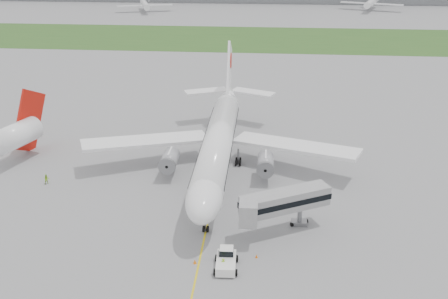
# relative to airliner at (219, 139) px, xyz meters

# --- Properties ---
(ground) EXTENTS (600.00, 600.00, 0.00)m
(ground) POSITION_rel_airliner_xyz_m (0.00, -4.87, -5.66)
(ground) COLOR gray
(ground) RESTS_ON ground
(apron_markings) EXTENTS (70.00, 70.00, 0.04)m
(apron_markings) POSITION_rel_airliner_xyz_m (0.00, -9.87, -5.66)
(apron_markings) COLOR yellow
(apron_markings) RESTS_ON ground
(grass_strip) EXTENTS (600.00, 50.00, 0.02)m
(grass_strip) POSITION_rel_airliner_xyz_m (0.00, 115.13, -5.65)
(grass_strip) COLOR #2C5720
(grass_strip) RESTS_ON ground
(airliner) EXTENTS (48.13, 53.95, 17.88)m
(airliner) POSITION_rel_airliner_xyz_m (0.00, 0.00, 0.00)
(airliner) COLOR white
(airliner) RESTS_ON ground
(pushback_tug) EXTENTS (3.00, 4.33, 2.18)m
(pushback_tug) POSITION_rel_airliner_xyz_m (3.46, -27.40, -4.66)
(pushback_tug) COLOR white
(pushback_tug) RESTS_ON ground
(jet_bridge) EXTENTS (12.80, 9.32, 6.29)m
(jet_bridge) POSITION_rel_airliner_xyz_m (10.08, -19.11, -1.01)
(jet_bridge) COLOR #A0A0A2
(jet_bridge) RESTS_ON ground
(safety_cone_left) EXTENTS (0.43, 0.43, 0.60)m
(safety_cone_left) POSITION_rel_airliner_xyz_m (-0.50, -27.14, -5.36)
(safety_cone_left) COLOR orange
(safety_cone_left) RESTS_ON ground
(safety_cone_right) EXTENTS (0.35, 0.35, 0.48)m
(safety_cone_right) POSITION_rel_airliner_xyz_m (7.16, -25.26, -5.42)
(safety_cone_right) COLOR orange
(safety_cone_right) RESTS_ON ground
(ground_crew_near) EXTENTS (0.73, 0.59, 1.74)m
(ground_crew_near) POSITION_rel_airliner_xyz_m (3.14, -28.20, -4.79)
(ground_crew_near) COLOR #9FDB24
(ground_crew_near) RESTS_ON ground
(ground_crew_far) EXTENTS (1.05, 1.03, 1.70)m
(ground_crew_far) POSITION_rel_airliner_xyz_m (-27.66, -7.95, -4.81)
(ground_crew_far) COLOR #89C621
(ground_crew_far) RESTS_ON ground
(neighbor_aircraft) EXTENTS (7.09, 15.50, 12.53)m
(neighbor_aircraft) POSITION_rel_airliner_xyz_m (-36.27, 1.14, -0.70)
(neighbor_aircraft) COLOR #BB140A
(neighbor_aircraft) RESTS_ON ground
(distant_aircraft_left) EXTENTS (34.25, 32.12, 10.72)m
(distant_aircraft_left) POSITION_rel_airliner_xyz_m (-54.95, 179.34, -5.66)
(distant_aircraft_left) COLOR white
(distant_aircraft_left) RESTS_ON ground
(distant_aircraft_right) EXTENTS (38.97, 36.69, 12.06)m
(distant_aircraft_right) POSITION_rel_airliner_xyz_m (60.90, 193.61, -5.66)
(distant_aircraft_right) COLOR white
(distant_aircraft_right) RESTS_ON ground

